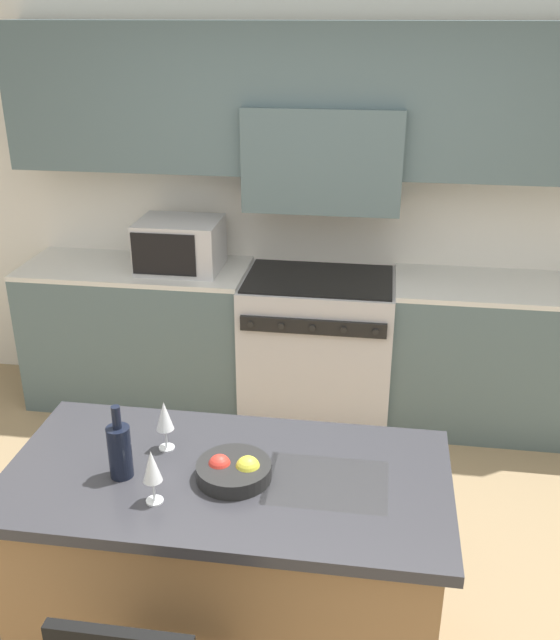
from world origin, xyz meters
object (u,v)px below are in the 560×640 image
at_px(range_stove, 317,347).
at_px(microwave, 180,245).
at_px(wine_bottle, 120,450).
at_px(fruit_bowl, 234,470).
at_px(wine_glass_near, 152,468).
at_px(wine_glass_far, 165,417).

xyz_separation_m(range_stove, microwave, (-0.88, 0.02, 0.64)).
height_order(wine_bottle, fruit_bowl, wine_bottle).
relative_size(wine_glass_near, wine_glass_far, 1.00).
distance_m(range_stove, fruit_bowl, 2.07).
height_order(microwave, fruit_bowl, microwave).
relative_size(wine_bottle, fruit_bowl, 1.06).
relative_size(microwave, fruit_bowl, 1.86).
height_order(range_stove, wine_glass_near, wine_glass_near).
bearing_deg(wine_bottle, range_stove, 75.88).
bearing_deg(fruit_bowl, wine_bottle, -173.81).
xyz_separation_m(microwave, wine_glass_near, (0.52, -2.21, -0.07)).
bearing_deg(wine_glass_near, fruit_bowl, 35.30).
distance_m(microwave, wine_glass_far, 1.95).
bearing_deg(fruit_bowl, wine_glass_far, 153.60).
bearing_deg(fruit_bowl, microwave, 110.63).
relative_size(microwave, wine_glass_near, 2.47).
xyz_separation_m(microwave, fruit_bowl, (0.77, -2.04, -0.18)).
height_order(wine_glass_near, wine_glass_far, same).
relative_size(microwave, wine_glass_far, 2.47).
distance_m(wine_bottle, fruit_bowl, 0.42).
distance_m(wine_bottle, wine_glass_far, 0.22).
bearing_deg(wine_glass_near, range_stove, 80.78).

